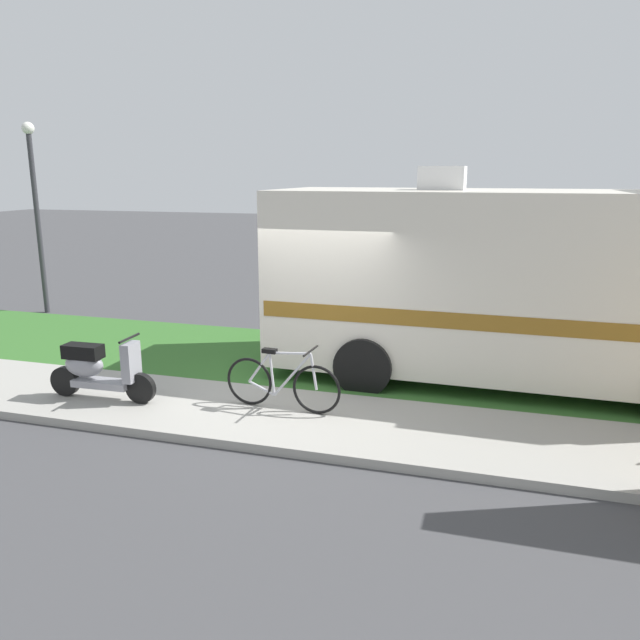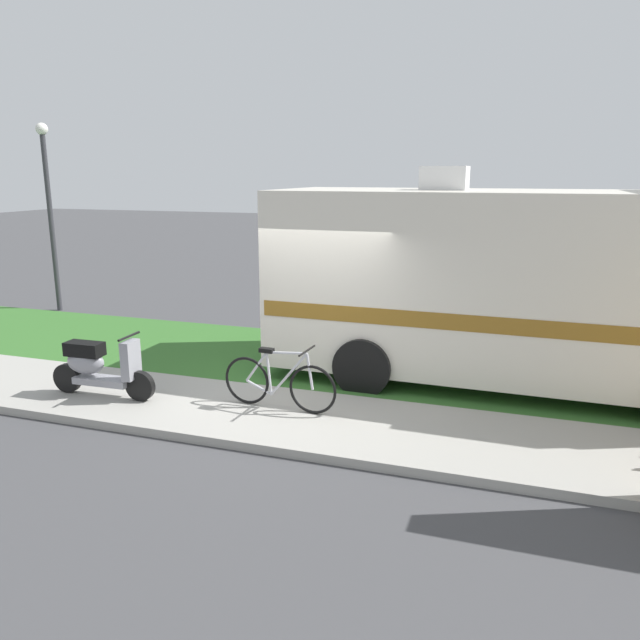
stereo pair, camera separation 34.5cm
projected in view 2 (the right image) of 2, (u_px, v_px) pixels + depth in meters
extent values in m
plane|color=#424244|center=(307.00, 393.00, 9.51)|extent=(80.00, 80.00, 0.00)
cube|color=#9E9B93|center=(277.00, 417.00, 8.39)|extent=(24.00, 2.00, 0.12)
cube|color=#336628|center=(335.00, 363.00, 10.89)|extent=(24.00, 3.40, 0.08)
cube|color=silver|center=(512.00, 281.00, 9.50)|extent=(7.47, 2.66, 2.76)
cube|color=#8C601E|center=(510.00, 308.00, 9.60)|extent=(7.32, 2.68, 0.24)
cube|color=silver|center=(445.00, 178.00, 9.49)|extent=(0.71, 0.61, 0.36)
cylinder|color=black|center=(397.00, 329.00, 11.57)|extent=(0.90, 0.29, 0.90)
cylinder|color=black|center=(363.00, 367.00, 9.32)|extent=(0.90, 0.29, 0.90)
cylinder|color=black|center=(140.00, 386.00, 8.80)|extent=(0.44, 0.11, 0.44)
cylinder|color=black|center=(68.00, 378.00, 9.15)|extent=(0.44, 0.11, 0.44)
cube|color=gray|center=(103.00, 381.00, 8.97)|extent=(0.87, 0.31, 0.10)
cube|color=black|center=(84.00, 349.00, 8.94)|extent=(0.57, 0.28, 0.20)
ellipsoid|color=gray|center=(86.00, 362.00, 8.99)|extent=(0.61, 0.32, 0.36)
cube|color=gray|center=(131.00, 360.00, 8.75)|extent=(0.15, 0.32, 0.56)
cylinder|color=black|center=(129.00, 336.00, 8.67)|extent=(0.05, 0.50, 0.04)
sphere|color=white|center=(130.00, 348.00, 8.71)|extent=(0.12, 0.12, 0.12)
torus|color=black|center=(313.00, 390.00, 8.29)|extent=(0.69, 0.08, 0.69)
torus|color=black|center=(247.00, 380.00, 8.66)|extent=(0.69, 0.08, 0.69)
cylinder|color=silver|center=(289.00, 374.00, 8.38)|extent=(0.57, 0.07, 0.68)
cylinder|color=silver|center=(269.00, 374.00, 8.49)|extent=(0.10, 0.04, 0.61)
cylinder|color=silver|center=(287.00, 353.00, 8.32)|extent=(0.61, 0.07, 0.09)
cylinder|color=silver|center=(259.00, 387.00, 8.61)|extent=(0.40, 0.06, 0.19)
cylinder|color=silver|center=(257.00, 367.00, 8.55)|extent=(0.35, 0.06, 0.47)
cylinder|color=silver|center=(310.00, 372.00, 8.25)|extent=(0.12, 0.04, 0.51)
cube|color=black|center=(267.00, 350.00, 8.43)|extent=(0.21, 0.11, 0.06)
cylinder|color=black|center=(307.00, 351.00, 8.19)|extent=(0.06, 0.52, 0.03)
cube|color=maroon|center=(630.00, 298.00, 13.51)|extent=(3.20, 2.28, 0.72)
cylinder|color=black|center=(608.00, 300.00, 14.61)|extent=(0.77, 0.29, 0.76)
cylinder|color=black|center=(613.00, 318.00, 12.79)|extent=(0.77, 0.29, 0.76)
cylinder|color=#333338|center=(51.00, 225.00, 14.75)|extent=(0.12, 0.12, 4.20)
sphere|color=silver|center=(42.00, 129.00, 14.23)|extent=(0.28, 0.28, 0.28)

